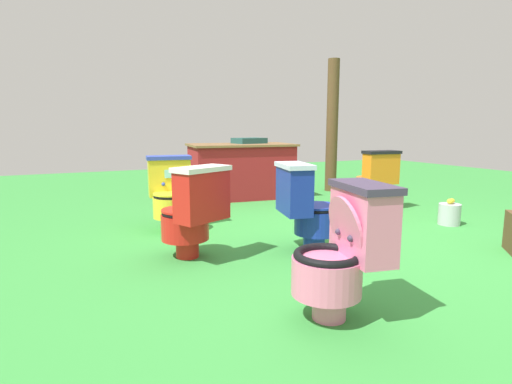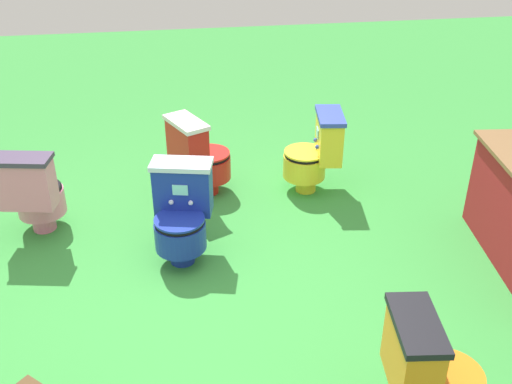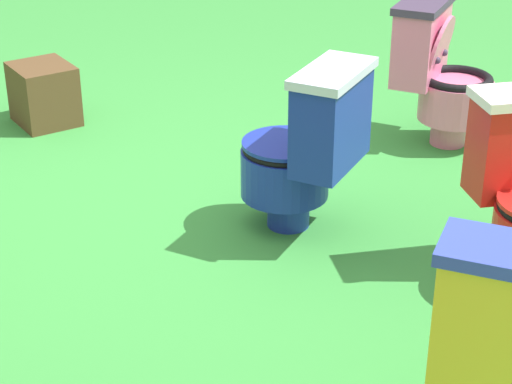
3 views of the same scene
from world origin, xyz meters
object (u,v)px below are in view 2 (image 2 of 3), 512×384
at_px(toilet_orange, 430,375).
at_px(toilet_red, 200,156).
at_px(toilet_yellow, 315,152).
at_px(toilet_blue, 182,213).
at_px(toilet_pink, 34,192).

height_order(toilet_orange, toilet_red, same).
distance_m(toilet_red, toilet_yellow, 0.99).
bearing_deg(toilet_orange, toilet_blue, -139.58).
xyz_separation_m(toilet_blue, toilet_yellow, (-0.83, 1.19, 0.00)).
distance_m(toilet_pink, toilet_yellow, 2.31).
bearing_deg(toilet_orange, toilet_yellow, -173.95).
bearing_deg(toilet_yellow, toilet_pink, 106.69).
xyz_separation_m(toilet_red, toilet_yellow, (0.07, 0.99, 0.00)).
distance_m(toilet_orange, toilet_yellow, 2.56).
distance_m(toilet_red, toilet_blue, 0.92).
bearing_deg(toilet_pink, toilet_blue, -12.27).
distance_m(toilet_pink, toilet_blue, 1.19).
height_order(toilet_blue, toilet_yellow, same).
relative_size(toilet_pink, toilet_blue, 1.00).
xyz_separation_m(toilet_red, toilet_blue, (0.90, -0.19, 0.00)).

